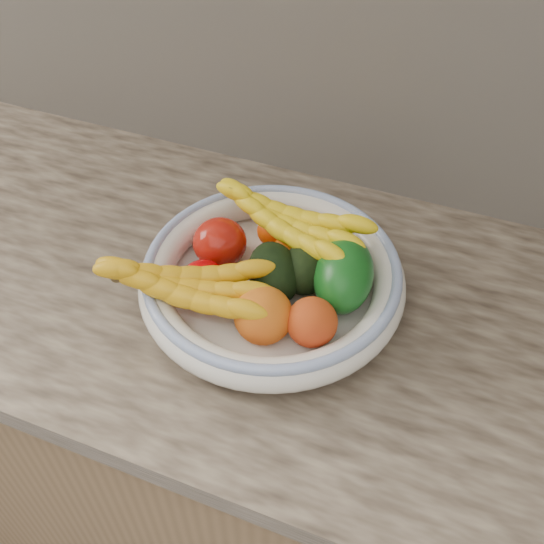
{
  "coord_description": "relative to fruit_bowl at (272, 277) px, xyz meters",
  "views": [
    {
      "loc": [
        0.22,
        1.09,
        1.59
      ],
      "look_at": [
        0.0,
        1.66,
        0.96
      ],
      "focal_mm": 40.0,
      "sensor_mm": 36.0,
      "label": 1
    }
  ],
  "objects": [
    {
      "name": "banana_bunch_front",
      "position": [
        -0.09,
        -0.09,
        0.03
      ],
      "size": [
        0.28,
        0.17,
        0.07
      ],
      "primitive_type": null,
      "rotation": [
        0.0,
        0.0,
        0.26
      ],
      "color": "#ECAD13",
      "rests_on": "fruit_bowl"
    },
    {
      "name": "avocado_right",
      "position": [
        0.05,
        0.03,
        0.02
      ],
      "size": [
        0.08,
        0.11,
        0.07
      ],
      "primitive_type": "ellipsoid",
      "rotation": [
        0.0,
        0.0,
        -0.07
      ],
      "color": "black",
      "rests_on": "fruit_bowl"
    },
    {
      "name": "fruit_bowl",
      "position": [
        0.0,
        0.0,
        0.0
      ],
      "size": [
        0.39,
        0.39,
        0.08
      ],
      "color": "white",
      "rests_on": "kitchen_counter"
    },
    {
      "name": "tomato_left",
      "position": [
        -0.1,
        0.03,
        0.01
      ],
      "size": [
        0.11,
        0.11,
        0.07
      ],
      "primitive_type": "ellipsoid",
      "rotation": [
        0.0,
        0.0,
        0.4
      ],
      "color": "#AE160B",
      "rests_on": "fruit_bowl"
    },
    {
      "name": "clementine_back_left",
      "position": [
        -0.03,
        0.09,
        0.01
      ],
      "size": [
        0.06,
        0.06,
        0.05
      ],
      "primitive_type": "ellipsoid",
      "rotation": [
        0.0,
        0.0,
        -0.19
      ],
      "color": "#FE5005",
      "rests_on": "fruit_bowl"
    },
    {
      "name": "clementine_back_right",
      "position": [
        0.04,
        0.1,
        0.01
      ],
      "size": [
        0.07,
        0.07,
        0.05
      ],
      "primitive_type": "ellipsoid",
      "rotation": [
        0.0,
        0.0,
        0.34
      ],
      "color": "#FF5F05",
      "rests_on": "fruit_bowl"
    },
    {
      "name": "banana_bunch_back",
      "position": [
        -0.0,
        0.07,
        0.04
      ],
      "size": [
        0.29,
        0.16,
        0.08
      ],
      "primitive_type": null,
      "rotation": [
        0.0,
        0.0,
        -0.23
      ],
      "color": "yellow",
      "rests_on": "fruit_bowl"
    },
    {
      "name": "kitchen_counter",
      "position": [
        0.0,
        0.03,
        -0.48
      ],
      "size": [
        2.44,
        0.66,
        1.4
      ],
      "color": "brown",
      "rests_on": "ground"
    },
    {
      "name": "clementine_extra",
      "position": [
        0.01,
        0.06,
        0.01
      ],
      "size": [
        0.05,
        0.05,
        0.05
      ],
      "primitive_type": "ellipsoid",
      "color": "#F26005",
      "rests_on": "fruit_bowl"
    },
    {
      "name": "peach_front",
      "position": [
        0.02,
        -0.09,
        0.02
      ],
      "size": [
        0.08,
        0.08,
        0.08
      ],
      "primitive_type": "ellipsoid",
      "rotation": [
        0.0,
        0.0,
        -0.04
      ],
      "color": "orange",
      "rests_on": "fruit_bowl"
    },
    {
      "name": "avocado_center",
      "position": [
        0.0,
        -0.0,
        0.02
      ],
      "size": [
        0.12,
        0.13,
        0.07
      ],
      "primitive_type": "ellipsoid",
      "rotation": [
        0.0,
        0.0,
        0.57
      ],
      "color": "black",
      "rests_on": "fruit_bowl"
    },
    {
      "name": "tomato_near_left",
      "position": [
        -0.08,
        -0.06,
        0.01
      ],
      "size": [
        0.09,
        0.09,
        0.06
      ],
      "primitive_type": "ellipsoid",
      "rotation": [
        0.0,
        0.0,
        -0.27
      ],
      "color": "#C60003",
      "rests_on": "fruit_bowl"
    },
    {
      "name": "green_mango",
      "position": [
        0.1,
        0.02,
        0.03
      ],
      "size": [
        0.13,
        0.15,
        0.11
      ],
      "primitive_type": "ellipsoid",
      "rotation": [
        0.0,
        0.31,
        0.22
      ],
      "color": "#0E4B13",
      "rests_on": "fruit_bowl"
    },
    {
      "name": "clementine_back_mid",
      "position": [
        0.01,
        0.07,
        0.01
      ],
      "size": [
        0.06,
        0.06,
        0.05
      ],
      "primitive_type": "ellipsoid",
      "rotation": [
        0.0,
        0.0,
        -0.08
      ],
      "color": "#E95404",
      "rests_on": "fruit_bowl"
    },
    {
      "name": "peach_right",
      "position": [
        0.09,
        -0.07,
        0.02
      ],
      "size": [
        0.09,
        0.09,
        0.07
      ],
      "primitive_type": "ellipsoid",
      "rotation": [
        0.0,
        0.0,
        0.31
      ],
      "color": "orange",
      "rests_on": "fruit_bowl"
    }
  ]
}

